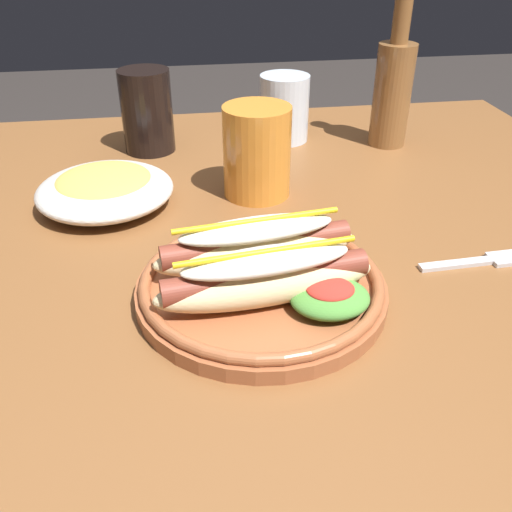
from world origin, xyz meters
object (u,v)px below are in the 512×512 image
(glass_bottle, at_px, (393,88))
(extra_cup, at_px, (257,152))
(soda_cup, at_px, (147,111))
(water_cup, at_px, (284,108))
(fork, at_px, (479,261))
(hot_dog_plate, at_px, (263,276))
(side_bowl, at_px, (105,188))

(glass_bottle, bearing_deg, extra_cup, -147.27)
(soda_cup, xyz_separation_m, glass_bottle, (0.39, -0.03, 0.03))
(soda_cup, distance_m, glass_bottle, 0.39)
(water_cup, bearing_deg, soda_cup, -175.99)
(water_cup, bearing_deg, extra_cup, -110.84)
(extra_cup, distance_m, glass_bottle, 0.29)
(fork, height_order, extra_cup, extra_cup)
(hot_dog_plate, xyz_separation_m, fork, (0.25, 0.03, -0.02))
(extra_cup, bearing_deg, water_cup, 69.16)
(extra_cup, bearing_deg, soda_cup, 128.26)
(hot_dog_plate, bearing_deg, fork, 6.05)
(water_cup, relative_size, extra_cup, 0.88)
(hot_dog_plate, xyz_separation_m, side_bowl, (-0.17, 0.24, -0.00))
(soda_cup, distance_m, side_bowl, 0.21)
(hot_dog_plate, relative_size, water_cup, 2.35)
(hot_dog_plate, distance_m, fork, 0.25)
(fork, distance_m, side_bowl, 0.47)
(soda_cup, distance_m, water_cup, 0.23)
(fork, xyz_separation_m, extra_cup, (-0.22, 0.22, 0.06))
(soda_cup, relative_size, extra_cup, 1.05)
(fork, relative_size, side_bowl, 0.67)
(fork, height_order, glass_bottle, glass_bottle)
(side_bowl, bearing_deg, fork, -26.34)
(fork, bearing_deg, water_cup, 106.15)
(water_cup, bearing_deg, glass_bottle, -15.34)
(soda_cup, height_order, extra_cup, soda_cup)
(water_cup, bearing_deg, hot_dog_plate, -103.63)
(glass_bottle, bearing_deg, soda_cup, 175.61)
(extra_cup, bearing_deg, hot_dog_plate, -97.22)
(hot_dog_plate, xyz_separation_m, soda_cup, (-0.12, 0.43, 0.04))
(side_bowl, bearing_deg, hot_dog_plate, -53.71)
(fork, distance_m, soda_cup, 0.55)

